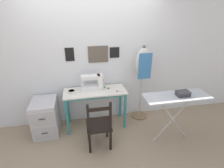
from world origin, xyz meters
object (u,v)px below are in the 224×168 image
object	(u,v)px
sewing_machine	(93,83)
thread_spool_near_machine	(105,87)
thread_spool_mid_table	(108,88)
ironing_board	(176,98)
dress_form	(143,68)
filing_cabinet	(46,117)
scissors	(119,91)
fabric_bowl	(72,92)
wooden_chair	(99,126)
storage_box	(183,93)

from	to	relation	value
sewing_machine	thread_spool_near_machine	size ratio (longest dim) A/B	10.60
thread_spool_mid_table	ironing_board	size ratio (longest dim) A/B	0.03
dress_form	sewing_machine	bearing A→B (deg)	-177.80
filing_cabinet	scissors	bearing A→B (deg)	-3.28
ironing_board	thread_spool_near_machine	bearing A→B (deg)	144.07
fabric_bowl	ironing_board	xyz separation A→B (m)	(1.68, -0.68, 0.05)
fabric_bowl	thread_spool_mid_table	distance (m)	0.68
filing_cabinet	ironing_board	bearing A→B (deg)	-16.50
fabric_bowl	scissors	distance (m)	0.86
thread_spool_mid_table	ironing_board	xyz separation A→B (m)	(1.00, -0.71, 0.06)
thread_spool_near_machine	ironing_board	size ratio (longest dim) A/B	0.04
thread_spool_mid_table	dress_form	bearing A→B (deg)	7.00
thread_spool_near_machine	ironing_board	xyz separation A→B (m)	(1.05, -0.76, 0.05)
dress_form	ironing_board	world-z (taller)	dress_form
wooden_chair	thread_spool_mid_table	bearing A→B (deg)	66.35
sewing_machine	storage_box	distance (m)	1.57
thread_spool_mid_table	dress_form	size ratio (longest dim) A/B	0.02
sewing_machine	fabric_bowl	world-z (taller)	sewing_machine
sewing_machine	wooden_chair	world-z (taller)	sewing_machine
sewing_machine	thread_spool_mid_table	distance (m)	0.30
filing_cabinet	dress_form	world-z (taller)	dress_form
fabric_bowl	thread_spool_near_machine	bearing A→B (deg)	7.92
thread_spool_near_machine	dress_form	size ratio (longest dim) A/B	0.02
fabric_bowl	wooden_chair	size ratio (longest dim) A/B	0.16
dress_form	filing_cabinet	bearing A→B (deg)	-175.58
thread_spool_near_machine	filing_cabinet	size ratio (longest dim) A/B	0.06
sewing_machine	dress_form	xyz separation A→B (m)	(0.97, 0.04, 0.22)
thread_spool_mid_table	ironing_board	bearing A→B (deg)	-35.37
ironing_board	storage_box	bearing A→B (deg)	-12.65
storage_box	dress_form	bearing A→B (deg)	115.61
scissors	storage_box	distance (m)	1.10
thread_spool_near_machine	thread_spool_mid_table	xyz separation A→B (m)	(0.06, -0.06, -0.00)
fabric_bowl	scissors	size ratio (longest dim) A/B	1.00
wooden_chair	filing_cabinet	xyz separation A→B (m)	(-0.92, 0.56, -0.09)
filing_cabinet	thread_spool_near_machine	bearing A→B (deg)	5.83
scissors	thread_spool_near_machine	bearing A→B (deg)	139.91
wooden_chair	filing_cabinet	world-z (taller)	wooden_chair
dress_form	wooden_chair	bearing A→B (deg)	-143.94
wooden_chair	sewing_machine	bearing A→B (deg)	90.48
sewing_machine	dress_form	world-z (taller)	dress_form
sewing_machine	filing_cabinet	bearing A→B (deg)	-173.24
fabric_bowl	filing_cabinet	bearing A→B (deg)	-176.73
wooden_chair	ironing_board	bearing A→B (deg)	-3.99
scissors	sewing_machine	bearing A→B (deg)	157.53
thread_spool_mid_table	scissors	bearing A→B (deg)	-38.51
scissors	wooden_chair	bearing A→B (deg)	-132.76
scissors	ironing_board	world-z (taller)	ironing_board
fabric_bowl	wooden_chair	xyz separation A→B (m)	(0.41, -0.59, -0.37)
fabric_bowl	filing_cabinet	distance (m)	0.69
thread_spool_near_machine	fabric_bowl	bearing A→B (deg)	-172.08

